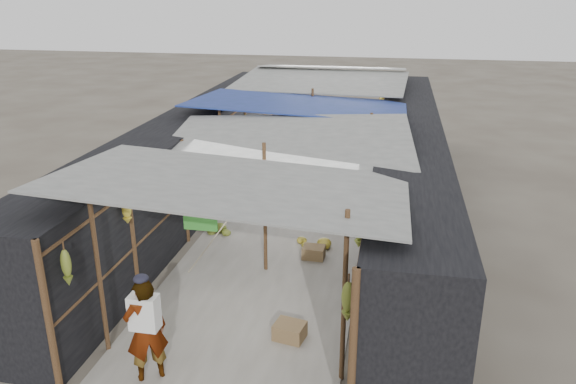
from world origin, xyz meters
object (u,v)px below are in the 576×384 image
Objects in this scene: crate_near at (290,331)px; black_basin at (358,195)px; shopper_blue at (298,146)px; vendor_elderly at (146,330)px; vendor_seated at (367,178)px.

black_basin is (0.60, 6.63, -0.06)m from crate_near.
crate_near is at bearing -88.01° from shopper_blue.
vendor_elderly reaches higher than black_basin.
shopper_blue is at bearing -125.84° from vendor_elderly.
vendor_elderly is at bearing -106.72° from black_basin.
black_basin is 3.01m from shopper_blue.
shopper_blue reaches higher than vendor_seated.
vendor_elderly is 10.09m from shopper_blue.
crate_near is 7.01m from vendor_seated.
shopper_blue is (-2.00, 2.15, 0.66)m from black_basin.
shopper_blue is at bearing 110.32° from crate_near.
vendor_elderly is 1.06× the size of shopper_blue.
black_basin is 8.31m from vendor_elderly.
vendor_seated reaches higher than crate_near.
vendor_seated is (0.80, 6.95, 0.32)m from crate_near.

